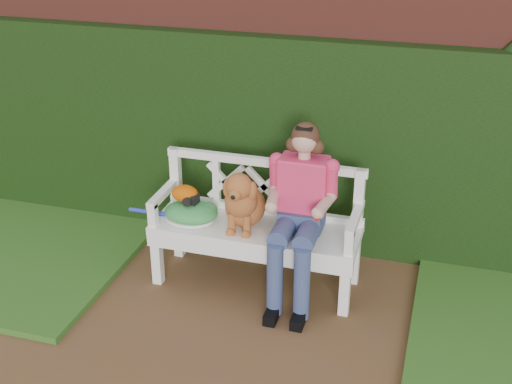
# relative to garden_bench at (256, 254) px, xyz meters

# --- Properties ---
(ground) EXTENTS (60.00, 60.00, 0.00)m
(ground) POSITION_rel_garden_bench_xyz_m (0.06, -1.00, -0.24)
(ground) COLOR brown
(brick_wall) EXTENTS (10.00, 0.30, 2.20)m
(brick_wall) POSITION_rel_garden_bench_xyz_m (0.06, 0.90, 0.86)
(brick_wall) COLOR brown
(brick_wall) RESTS_ON ground
(ivy_hedge) EXTENTS (10.00, 0.18, 1.70)m
(ivy_hedge) POSITION_rel_garden_bench_xyz_m (0.06, 0.68, 0.61)
(ivy_hedge) COLOR #18340E
(ivy_hedge) RESTS_ON ground
(garden_bench) EXTENTS (1.59, 0.62, 0.48)m
(garden_bench) POSITION_rel_garden_bench_xyz_m (0.00, 0.00, 0.00)
(garden_bench) COLOR white
(garden_bench) RESTS_ON ground
(seated_woman) EXTENTS (0.51, 0.68, 1.21)m
(seated_woman) POSITION_rel_garden_bench_xyz_m (0.34, -0.02, 0.37)
(seated_woman) COLOR #D1446B
(seated_woman) RESTS_ON ground
(dog) EXTENTS (0.44, 0.51, 0.47)m
(dog) POSITION_rel_garden_bench_xyz_m (-0.08, -0.03, 0.47)
(dog) COLOR brown
(dog) RESTS_ON garden_bench
(tennis_racket) EXTENTS (0.76, 0.54, 0.03)m
(tennis_racket) POSITION_rel_garden_bench_xyz_m (-0.52, -0.05, 0.26)
(tennis_racket) COLOR silver
(tennis_racket) RESTS_ON garden_bench
(green_bag) EXTENTS (0.43, 0.35, 0.14)m
(green_bag) POSITION_rel_garden_bench_xyz_m (-0.48, -0.05, 0.31)
(green_bag) COLOR #28883B
(green_bag) RESTS_ON garden_bench
(camera_item) EXTENTS (0.12, 0.10, 0.07)m
(camera_item) POSITION_rel_garden_bench_xyz_m (-0.48, -0.04, 0.41)
(camera_item) COLOR black
(camera_item) RESTS_ON green_bag
(baseball_glove) EXTENTS (0.21, 0.16, 0.13)m
(baseball_glove) POSITION_rel_garden_bench_xyz_m (-0.53, -0.03, 0.44)
(baseball_glove) COLOR #BD4C04
(baseball_glove) RESTS_ON green_bag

